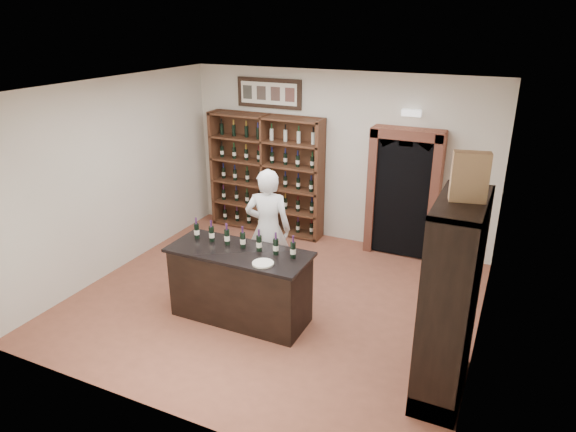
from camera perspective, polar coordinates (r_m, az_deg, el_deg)
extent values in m
plane|color=brown|center=(7.52, -1.55, -9.28)|extent=(5.50, 5.50, 0.00)
plane|color=white|center=(6.52, -1.82, 14.02)|extent=(5.50, 5.50, 0.00)
cube|color=beige|center=(9.08, 5.44, 6.39)|extent=(5.50, 0.04, 3.00)
cube|color=beige|center=(8.42, -18.71, 4.14)|extent=(0.04, 5.00, 3.00)
cube|color=beige|center=(6.23, 21.59, -2.20)|extent=(0.04, 5.00, 3.00)
cube|color=#502C1B|center=(9.66, -2.00, 4.92)|extent=(2.20, 0.02, 2.20)
cube|color=#502C1B|center=(10.02, -7.96, 5.35)|extent=(0.06, 0.38, 2.20)
cube|color=#502C1B|center=(9.08, 3.53, 3.82)|extent=(0.06, 0.38, 2.20)
cube|color=#502C1B|center=(9.50, -2.49, 4.64)|extent=(0.04, 0.38, 2.20)
cube|color=#502C1B|center=(9.86, -2.40, -1.27)|extent=(2.18, 0.38, 0.04)
cube|color=#502C1B|center=(9.70, -2.43, 1.05)|extent=(2.18, 0.38, 0.04)
cube|color=#502C1B|center=(9.57, -2.47, 3.43)|extent=(2.18, 0.38, 0.03)
cube|color=#502C1B|center=(9.44, -2.51, 5.87)|extent=(2.18, 0.38, 0.04)
cube|color=#502C1B|center=(9.34, -2.56, 8.38)|extent=(2.18, 0.38, 0.04)
cube|color=#502C1B|center=(9.25, -2.60, 10.94)|extent=(2.18, 0.38, 0.04)
cube|color=black|center=(9.35, -2.12, 13.48)|extent=(1.25, 0.04, 0.52)
cube|color=black|center=(8.73, 12.70, 2.29)|extent=(0.97, 0.29, 2.05)
cube|color=#AE5B43|center=(8.82, 9.43, 2.86)|extent=(0.14, 0.35, 2.15)
cube|color=#AE5B43|center=(8.63, 16.00, 1.87)|extent=(0.14, 0.35, 2.15)
cube|color=#AE5B43|center=(8.44, 13.24, 8.90)|extent=(1.15, 0.35, 0.16)
cube|color=white|center=(8.49, 13.57, 11.07)|extent=(0.30, 0.10, 0.10)
cube|color=black|center=(6.91, -5.32, -7.83)|extent=(1.80, 0.70, 0.94)
cube|color=black|center=(6.68, -5.47, -4.01)|extent=(1.88, 0.78, 0.04)
cylinder|color=black|center=(7.08, -10.11, -1.65)|extent=(0.07, 0.07, 0.21)
cylinder|color=silver|center=(7.08, -10.11, -1.77)|extent=(0.07, 0.07, 0.07)
cylinder|color=#4D2565|center=(7.02, -10.19, -0.53)|extent=(0.03, 0.03, 0.09)
cylinder|color=black|center=(6.95, -8.48, -1.99)|extent=(0.07, 0.07, 0.21)
cylinder|color=silver|center=(6.96, -8.48, -2.10)|extent=(0.07, 0.07, 0.07)
cylinder|color=#4D2565|center=(6.89, -8.55, -0.85)|extent=(0.03, 0.03, 0.09)
cylinder|color=black|center=(6.83, -6.79, -2.34)|extent=(0.07, 0.07, 0.21)
cylinder|color=silver|center=(6.83, -6.79, -2.45)|extent=(0.07, 0.07, 0.07)
cylinder|color=#4D2565|center=(6.77, -6.85, -1.17)|extent=(0.03, 0.03, 0.09)
cylinder|color=black|center=(6.71, -5.04, -2.69)|extent=(0.07, 0.07, 0.21)
cylinder|color=silver|center=(6.72, -5.04, -2.81)|extent=(0.07, 0.07, 0.07)
cylinder|color=#4D2565|center=(6.65, -5.08, -1.51)|extent=(0.03, 0.03, 0.09)
cylinder|color=black|center=(6.61, -3.23, -3.06)|extent=(0.07, 0.07, 0.21)
cylinder|color=silver|center=(6.61, -3.23, -3.17)|extent=(0.07, 0.07, 0.07)
cylinder|color=#4D2565|center=(6.55, -3.26, -1.86)|extent=(0.03, 0.03, 0.09)
cylinder|color=black|center=(6.51, -1.36, -3.43)|extent=(0.07, 0.07, 0.21)
cylinder|color=silver|center=(6.51, -1.36, -3.55)|extent=(0.07, 0.07, 0.07)
cylinder|color=#4D2565|center=(6.44, -1.37, -2.22)|extent=(0.03, 0.03, 0.09)
cylinder|color=black|center=(6.41, 0.57, -3.81)|extent=(0.07, 0.07, 0.21)
cylinder|color=silver|center=(6.42, 0.56, -3.93)|extent=(0.07, 0.07, 0.07)
cylinder|color=#4D2565|center=(6.35, 0.57, -2.59)|extent=(0.03, 0.03, 0.09)
cube|color=black|center=(5.59, 19.96, -9.31)|extent=(0.02, 1.20, 2.20)
cube|color=black|center=(5.11, 16.64, -11.99)|extent=(0.48, 0.04, 2.20)
cube|color=black|center=(6.12, 18.42, -6.36)|extent=(0.48, 0.04, 2.20)
cube|color=black|center=(5.17, 18.94, 1.51)|extent=(0.48, 1.20, 0.04)
cube|color=black|center=(6.15, 16.56, -16.86)|extent=(0.48, 1.20, 0.24)
cube|color=black|center=(6.01, 16.80, -15.12)|extent=(0.48, 1.16, 0.03)
cube|color=black|center=(5.71, 17.39, -10.66)|extent=(0.48, 1.16, 0.03)
cube|color=black|center=(5.45, 18.02, -5.73)|extent=(0.48, 1.16, 0.03)
imported|color=white|center=(7.50, -2.22, -1.50)|extent=(0.77, 0.61, 1.84)
cylinder|color=silver|center=(6.30, -2.80, -5.28)|extent=(0.27, 0.27, 0.02)
cube|color=tan|center=(5.06, 19.55, 4.11)|extent=(0.36, 0.21, 0.48)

